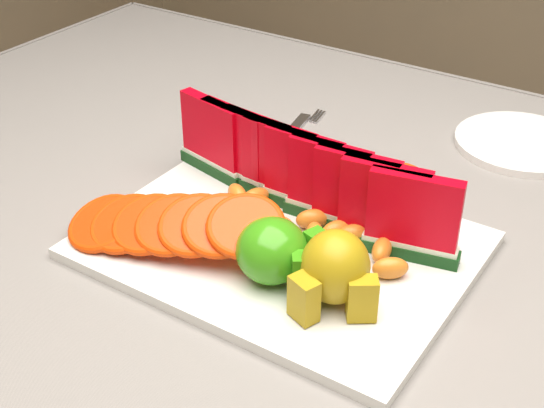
{
  "coord_description": "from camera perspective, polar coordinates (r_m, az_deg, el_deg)",
  "views": [
    {
      "loc": [
        0.33,
        -0.62,
        1.24
      ],
      "look_at": [
        -0.05,
        -0.05,
        0.81
      ],
      "focal_mm": 50.0,
      "sensor_mm": 36.0,
      "label": 1
    }
  ],
  "objects": [
    {
      "name": "orange_fan_back",
      "position": [
        0.92,
        3.94,
        2.57
      ],
      "size": [
        0.29,
        0.11,
        0.04
      ],
      "color": "red",
      "rests_on": "platter"
    },
    {
      "name": "pear_cluster",
      "position": [
        0.72,
        4.75,
        -5.02
      ],
      "size": [
        0.09,
        0.09,
        0.08
      ],
      "color": "#AA7C07",
      "rests_on": "platter"
    },
    {
      "name": "table",
      "position": [
        0.92,
        4.28,
        -7.86
      ],
      "size": [
        1.4,
        0.9,
        0.75
      ],
      "color": "#46291A",
      "rests_on": "ground"
    },
    {
      "name": "platter",
      "position": [
        0.83,
        0.66,
        -3.1
      ],
      "size": [
        0.4,
        0.3,
        0.01
      ],
      "color": "silver",
      "rests_on": "tablecloth"
    },
    {
      "name": "fork",
      "position": [
        1.05,
        1.19,
        5.02
      ],
      "size": [
        0.05,
        0.19,
        0.0
      ],
      "color": "silver",
      "rests_on": "tablecloth"
    },
    {
      "name": "side_plate",
      "position": [
        1.09,
        18.29,
        4.39
      ],
      "size": [
        0.22,
        0.22,
        0.01
      ],
      "color": "silver",
      "rests_on": "tablecloth"
    },
    {
      "name": "tablecloth",
      "position": [
        0.88,
        4.45,
        -4.74
      ],
      "size": [
        1.53,
        1.03,
        0.2
      ],
      "color": "slate",
      "rests_on": "table"
    },
    {
      "name": "orange_fan_front",
      "position": [
        0.8,
        -7.51,
        -1.53
      ],
      "size": [
        0.26,
        0.15,
        0.06
      ],
      "color": "red",
      "rests_on": "platter"
    },
    {
      "name": "apple_cluster",
      "position": [
        0.75,
        0.53,
        -3.72
      ],
      "size": [
        0.11,
        0.09,
        0.07
      ],
      "color": "#118E11",
      "rests_on": "platter"
    },
    {
      "name": "tangerine_segments",
      "position": [
        0.83,
        2.88,
        -1.66
      ],
      "size": [
        0.25,
        0.08,
        0.02
      ],
      "color": "#D0490F",
      "rests_on": "platter"
    },
    {
      "name": "watermelon_row",
      "position": [
        0.85,
        2.39,
        2.16
      ],
      "size": [
        0.39,
        0.07,
        0.1
      ],
      "color": "#11360E",
      "rests_on": "platter"
    }
  ]
}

